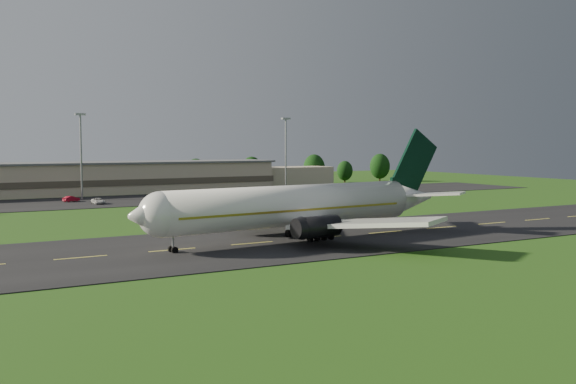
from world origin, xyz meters
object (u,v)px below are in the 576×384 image
light_mast_centre (81,146)px  light_mast_east (286,145)px  service_vehicle_c (98,201)px  airliner (297,206)px  service_vehicle_d (254,191)px  service_vehicle_b (71,199)px  terminal (75,179)px

light_mast_centre → light_mast_east: bearing=0.0°
light_mast_centre → service_vehicle_c: light_mast_centre is taller
airliner → service_vehicle_d: airliner is taller
light_mast_east → service_vehicle_b: bearing=-174.8°
service_vehicle_c → service_vehicle_d: (42.52, 9.61, 0.05)m
terminal → service_vehicle_b: (-4.87, -21.51, -3.25)m
terminal → service_vehicle_b: terminal is taller
service_vehicle_d → light_mast_centre: bearing=107.8°
light_mast_centre → light_mast_east: size_ratio=1.00×
light_mast_east → terminal: bearing=163.2°
light_mast_east → service_vehicle_c: 57.30m
airliner → service_vehicle_d: 81.69m
light_mast_centre → light_mast_east: (55.00, 0.00, 0.00)m
service_vehicle_c → service_vehicle_d: bearing=9.4°
terminal → service_vehicle_c: terminal is taller
terminal → service_vehicle_d: size_ratio=30.21×
light_mast_centre → service_vehicle_d: 45.03m
terminal → light_mast_centre: (-1.40, -16.18, 8.75)m
terminal → airliner: bearing=-83.2°
light_mast_east → service_vehicle_c: (-54.31, -13.81, -11.99)m
airliner → light_mast_centre: bearing=93.5°
light_mast_east → service_vehicle_c: light_mast_east is taller
airliner → service_vehicle_c: (-12.09, 66.10, -3.92)m
airliner → terminal: airliner is taller
service_vehicle_b → service_vehicle_d: service_vehicle_d is taller
terminal → light_mast_east: (53.60, -16.18, 8.75)m
light_mast_centre → light_mast_east: 55.00m
light_mast_centre → service_vehicle_d: (43.21, -4.21, -11.94)m
light_mast_centre → service_vehicle_c: (0.69, -13.81, -11.99)m
terminal → light_mast_centre: light_mast_centre is taller
service_vehicle_b → service_vehicle_d: size_ratio=0.81×
service_vehicle_b → service_vehicle_d: bearing=-115.9°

